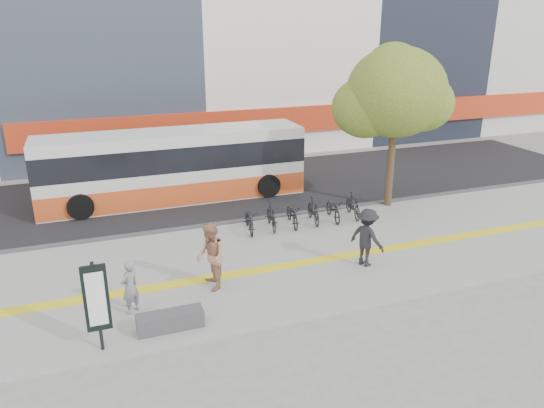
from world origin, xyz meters
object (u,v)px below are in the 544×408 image
object	(u,v)px
seated_woman	(130,287)
pedestrian_tan	(211,257)
pedestrian_dark	(367,237)
street_tree	(394,94)
signboard	(96,300)
bus	(174,168)
bench	(170,320)

from	to	relation	value
seated_woman	pedestrian_tan	bearing A→B (deg)	155.53
pedestrian_dark	street_tree	bearing A→B (deg)	-62.92
signboard	bus	world-z (taller)	bus
pedestrian_dark	pedestrian_tan	bearing A→B (deg)	62.78
seated_woman	pedestrian_tan	distance (m)	2.31
pedestrian_tan	pedestrian_dark	world-z (taller)	pedestrian_tan
street_tree	seated_woman	size ratio (longest dim) A/B	4.38
street_tree	bench	bearing A→B (deg)	-148.38
bench	bus	xyz separation A→B (m)	(1.86, 9.70, 1.10)
pedestrian_dark	signboard	bearing A→B (deg)	77.64
pedestrian_tan	pedestrian_dark	size ratio (longest dim) A/B	1.07
bench	signboard	distance (m)	1.94
bench	pedestrian_tan	world-z (taller)	pedestrian_tan
bench	pedestrian_dark	world-z (taller)	pedestrian_dark
signboard	seated_woman	world-z (taller)	signboard
street_tree	bus	size ratio (longest dim) A/B	0.59
seated_woman	pedestrian_dark	bearing A→B (deg)	145.01
seated_woman	bus	bearing A→B (deg)	-144.98
bus	pedestrian_dark	world-z (taller)	bus
bench	pedestrian_tan	distance (m)	2.29
bus	seated_woman	bearing A→B (deg)	-107.22
bench	seated_woman	bearing A→B (deg)	125.96
bus	pedestrian_tan	bearing A→B (deg)	-93.08
street_tree	bus	distance (m)	9.26
pedestrian_tan	bench	bearing A→B (deg)	-40.56
signboard	pedestrian_dark	size ratio (longest dim) A/B	1.22
bench	bus	bearing A→B (deg)	79.12
bench	street_tree	distance (m)	12.23
seated_woman	pedestrian_tan	xyz separation A→B (m)	(2.23, 0.53, 0.24)
street_tree	pedestrian_dark	size ratio (longest dim) A/B	3.49
signboard	bus	bearing A→B (deg)	70.90
seated_woman	bench	bearing A→B (deg)	88.19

